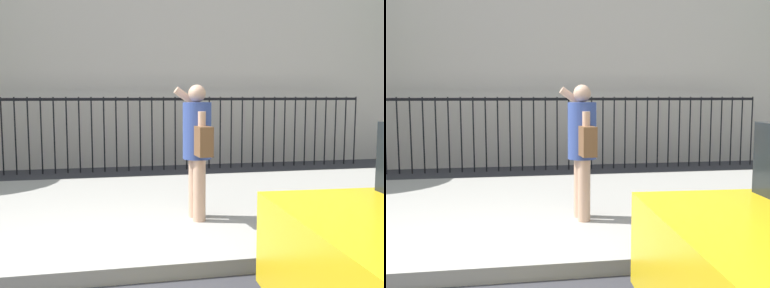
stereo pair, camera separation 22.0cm
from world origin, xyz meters
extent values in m
plane|color=#333338|center=(0.00, 0.00, 0.00)|extent=(60.00, 60.00, 0.00)
cube|color=#9E9B93|center=(0.00, 2.20, 0.07)|extent=(28.00, 4.40, 0.15)
cube|color=black|center=(0.00, 5.90, 1.55)|extent=(12.00, 0.04, 0.06)
cylinder|color=black|center=(-1.91, 5.90, 0.80)|extent=(0.03, 0.03, 1.60)
cylinder|color=black|center=(-1.66, 5.90, 0.80)|extent=(0.03, 0.03, 1.60)
cylinder|color=black|center=(-1.40, 5.90, 0.80)|extent=(0.03, 0.03, 1.60)
cylinder|color=black|center=(-1.15, 5.90, 0.80)|extent=(0.03, 0.03, 1.60)
cylinder|color=black|center=(-0.89, 5.90, 0.80)|extent=(0.03, 0.03, 1.60)
cylinder|color=black|center=(-0.64, 5.90, 0.80)|extent=(0.03, 0.03, 1.60)
cylinder|color=black|center=(-0.38, 5.90, 0.80)|extent=(0.03, 0.03, 1.60)
cylinder|color=black|center=(-0.13, 5.90, 0.80)|extent=(0.03, 0.03, 1.60)
cylinder|color=black|center=(0.13, 5.90, 0.80)|extent=(0.03, 0.03, 1.60)
cylinder|color=black|center=(0.38, 5.90, 0.80)|extent=(0.03, 0.03, 1.60)
cylinder|color=black|center=(0.64, 5.90, 0.80)|extent=(0.03, 0.03, 1.60)
cylinder|color=black|center=(0.89, 5.90, 0.80)|extent=(0.03, 0.03, 1.60)
cylinder|color=black|center=(1.15, 5.90, 0.80)|extent=(0.03, 0.03, 1.60)
cylinder|color=black|center=(1.40, 5.90, 0.80)|extent=(0.03, 0.03, 1.60)
cylinder|color=black|center=(1.66, 5.90, 0.80)|extent=(0.03, 0.03, 1.60)
cylinder|color=black|center=(1.91, 5.90, 0.80)|extent=(0.03, 0.03, 1.60)
cylinder|color=black|center=(2.17, 5.90, 0.80)|extent=(0.03, 0.03, 1.60)
cylinder|color=black|center=(2.43, 5.90, 0.80)|extent=(0.03, 0.03, 1.60)
cylinder|color=black|center=(2.68, 5.90, 0.80)|extent=(0.03, 0.03, 1.60)
cylinder|color=black|center=(2.94, 5.90, 0.80)|extent=(0.03, 0.03, 1.60)
cylinder|color=black|center=(3.19, 5.90, 0.80)|extent=(0.03, 0.03, 1.60)
cylinder|color=black|center=(3.45, 5.90, 0.80)|extent=(0.03, 0.03, 1.60)
cylinder|color=black|center=(3.70, 5.90, 0.80)|extent=(0.03, 0.03, 1.60)
cylinder|color=black|center=(3.96, 5.90, 0.80)|extent=(0.03, 0.03, 1.60)
cylinder|color=black|center=(4.21, 5.90, 0.80)|extent=(0.03, 0.03, 1.60)
cylinder|color=black|center=(4.47, 5.90, 0.80)|extent=(0.03, 0.03, 1.60)
cylinder|color=black|center=(4.72, 5.90, 0.80)|extent=(0.03, 0.03, 1.60)
cylinder|color=black|center=(4.98, 5.90, 0.80)|extent=(0.03, 0.03, 1.60)
cylinder|color=black|center=(5.23, 5.90, 0.80)|extent=(0.03, 0.03, 1.60)
cylinder|color=black|center=(5.49, 5.90, 0.80)|extent=(0.03, 0.03, 1.60)
cylinder|color=black|center=(5.74, 5.90, 0.80)|extent=(0.03, 0.03, 1.60)
cylinder|color=black|center=(6.00, 5.90, 0.80)|extent=(0.03, 0.03, 1.60)
cylinder|color=black|center=(1.96, -0.74, 0.32)|extent=(0.65, 0.25, 0.64)
cylinder|color=tan|center=(1.18, 1.51, 0.52)|extent=(0.15, 0.15, 0.74)
cylinder|color=tan|center=(1.19, 1.31, 0.52)|extent=(0.15, 0.15, 0.74)
cylinder|color=#33478C|center=(1.18, 1.41, 1.22)|extent=(0.36, 0.36, 0.67)
sphere|color=tan|center=(1.18, 1.41, 1.66)|extent=(0.21, 0.21, 0.21)
cylinder|color=tan|center=(1.17, 1.61, 1.56)|extent=(0.48, 0.12, 0.37)
cylinder|color=tan|center=(1.20, 1.21, 1.20)|extent=(0.09, 0.09, 0.51)
cube|color=black|center=(1.23, 1.56, 1.64)|extent=(0.01, 0.07, 0.15)
cube|color=brown|center=(1.20, 1.15, 1.12)|extent=(0.18, 0.29, 0.34)
camera|label=1|loc=(0.06, -3.80, 1.65)|focal=42.08mm
camera|label=2|loc=(0.28, -3.84, 1.65)|focal=42.08mm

